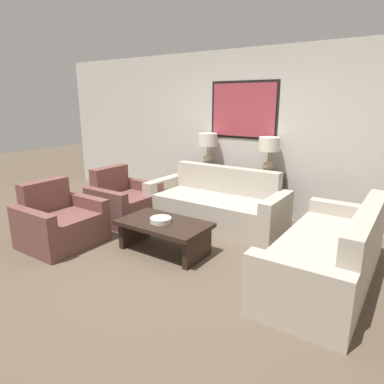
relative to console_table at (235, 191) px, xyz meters
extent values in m
plane|color=brown|center=(0.00, -2.16, -0.38)|extent=(20.00, 20.00, 0.00)
cube|color=beige|center=(0.00, 0.25, 0.95)|extent=(8.24, 0.10, 2.65)
cube|color=black|center=(0.00, 0.20, 1.32)|extent=(1.18, 0.01, 0.92)
cube|color=#9E3842|center=(0.00, 0.19, 1.32)|extent=(1.10, 0.02, 0.84)
cube|color=#332319|center=(0.00, 0.00, 0.00)|extent=(1.59, 0.34, 0.76)
cylinder|color=tan|center=(-0.55, 0.00, 0.39)|extent=(0.14, 0.14, 0.02)
sphere|color=tan|center=(-0.55, 0.00, 0.49)|extent=(0.16, 0.16, 0.16)
cylinder|color=#8C7A51|center=(-0.55, 0.00, 0.65)|extent=(0.02, 0.02, 0.16)
cylinder|color=beige|center=(-0.55, 0.00, 0.83)|extent=(0.32, 0.32, 0.21)
cylinder|color=tan|center=(0.55, 0.00, 0.39)|extent=(0.14, 0.14, 0.02)
sphere|color=tan|center=(0.55, 0.00, 0.49)|extent=(0.16, 0.16, 0.16)
cylinder|color=#8C7A51|center=(0.55, 0.00, 0.65)|extent=(0.02, 0.02, 0.16)
cylinder|color=beige|center=(0.55, 0.00, 0.83)|extent=(0.32, 0.32, 0.21)
cube|color=#ADA393|center=(0.00, -0.78, -0.16)|extent=(1.77, 0.70, 0.44)
cube|color=#ADA393|center=(0.00, -0.34, 0.05)|extent=(1.77, 0.18, 0.85)
cube|color=#ADA393|center=(-0.97, -0.69, -0.08)|extent=(0.18, 0.88, 0.60)
cube|color=#ADA393|center=(0.97, -0.69, -0.08)|extent=(0.18, 0.88, 0.60)
cube|color=#ADA393|center=(1.73, -1.49, -0.16)|extent=(0.70, 1.77, 0.44)
cube|color=#ADA393|center=(2.17, -1.49, 0.05)|extent=(0.18, 1.77, 0.85)
cube|color=#ADA393|center=(1.82, -0.51, -0.08)|extent=(0.88, 0.18, 0.60)
cube|color=#ADA393|center=(1.82, -2.46, -0.08)|extent=(0.88, 0.18, 0.60)
cube|color=black|center=(-0.03, -1.87, -0.01)|extent=(1.13, 0.66, 0.05)
cube|color=black|center=(-0.53, -1.87, -0.21)|extent=(0.07, 0.53, 0.35)
cube|color=black|center=(0.47, -1.87, -0.21)|extent=(0.07, 0.53, 0.35)
cylinder|color=beige|center=(-0.05, -1.91, 0.05)|extent=(0.26, 0.26, 0.06)
cube|color=brown|center=(-1.19, -1.29, -0.17)|extent=(0.64, 0.66, 0.41)
cube|color=brown|center=(-1.60, -1.29, 0.04)|extent=(0.18, 0.66, 0.83)
cube|color=brown|center=(-1.28, -1.69, -0.09)|extent=(0.82, 0.14, 0.57)
cube|color=brown|center=(-1.28, -0.89, -0.09)|extent=(0.82, 0.14, 0.57)
cube|color=brown|center=(-1.19, -2.45, -0.17)|extent=(0.64, 0.66, 0.41)
cube|color=brown|center=(-1.60, -2.45, 0.04)|extent=(0.18, 0.66, 0.83)
cube|color=brown|center=(-1.28, -2.85, -0.09)|extent=(0.82, 0.14, 0.57)
cube|color=brown|center=(-1.28, -2.05, -0.09)|extent=(0.82, 0.14, 0.57)
camera|label=1|loc=(2.51, -4.99, 1.48)|focal=32.00mm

